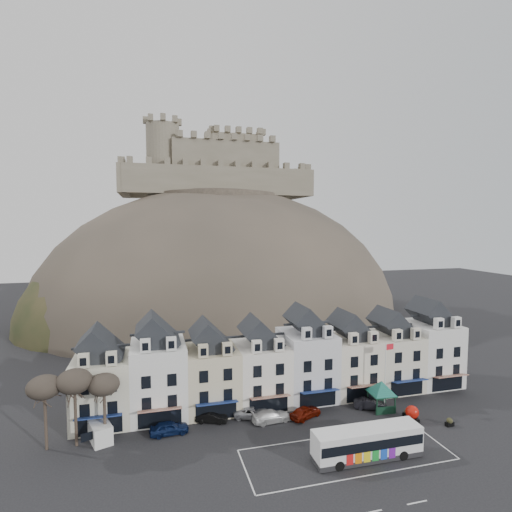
{
  "coord_description": "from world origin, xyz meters",
  "views": [
    {
      "loc": [
        -17.72,
        -35.41,
        24.37
      ],
      "look_at": [
        -1.89,
        24.0,
        19.49
      ],
      "focal_mm": 28.0,
      "sensor_mm": 36.0,
      "label": 1
    }
  ],
  "objects_px": {
    "red_buoy": "(412,413)",
    "flagpole": "(386,371)",
    "car_maroon": "(305,412)",
    "car_navy": "(169,428)",
    "bus_shelter": "(381,387)",
    "car_white": "(271,416)",
    "white_van": "(99,430)",
    "car_charcoal": "(370,404)",
    "car_silver": "(253,412)",
    "car_black": "(212,417)",
    "bus": "(367,441)"
  },
  "relations": [
    {
      "from": "car_black",
      "to": "car_charcoal",
      "type": "relative_size",
      "value": 0.92
    },
    {
      "from": "bus_shelter",
      "to": "flagpole",
      "type": "bearing_deg",
      "value": 19.89
    },
    {
      "from": "bus_shelter",
      "to": "bus",
      "type": "bearing_deg",
      "value": -125.35
    },
    {
      "from": "car_maroon",
      "to": "car_charcoal",
      "type": "bearing_deg",
      "value": -114.38
    },
    {
      "from": "red_buoy",
      "to": "car_white",
      "type": "xyz_separation_m",
      "value": [
        -16.88,
        4.43,
        -0.3
      ]
    },
    {
      "from": "bus_shelter",
      "to": "car_navy",
      "type": "height_order",
      "value": "bus_shelter"
    },
    {
      "from": "bus",
      "to": "car_maroon",
      "type": "height_order",
      "value": "bus"
    },
    {
      "from": "car_silver",
      "to": "car_charcoal",
      "type": "bearing_deg",
      "value": -78.55
    },
    {
      "from": "white_van",
      "to": "flagpole",
      "type": "bearing_deg",
      "value": -22.74
    },
    {
      "from": "bus_shelter",
      "to": "car_maroon",
      "type": "relative_size",
      "value": 1.39
    },
    {
      "from": "car_navy",
      "to": "car_maroon",
      "type": "relative_size",
      "value": 1.01
    },
    {
      "from": "bus_shelter",
      "to": "red_buoy",
      "type": "xyz_separation_m",
      "value": [
        2.01,
        -3.69,
        -2.03
      ]
    },
    {
      "from": "car_navy",
      "to": "car_charcoal",
      "type": "bearing_deg",
      "value": -94.8
    },
    {
      "from": "car_silver",
      "to": "bus",
      "type": "bearing_deg",
      "value": -123.26
    },
    {
      "from": "car_navy",
      "to": "bus_shelter",
      "type": "bearing_deg",
      "value": -96.0
    },
    {
      "from": "flagpole",
      "to": "car_white",
      "type": "relative_size",
      "value": 1.81
    },
    {
      "from": "car_black",
      "to": "car_charcoal",
      "type": "distance_m",
      "value": 20.88
    },
    {
      "from": "car_black",
      "to": "car_silver",
      "type": "relative_size",
      "value": 0.83
    },
    {
      "from": "car_navy",
      "to": "bus",
      "type": "bearing_deg",
      "value": -121.32
    },
    {
      "from": "bus_shelter",
      "to": "car_white",
      "type": "bearing_deg",
      "value": -179.12
    },
    {
      "from": "car_navy",
      "to": "flagpole",
      "type": "bearing_deg",
      "value": -95.5
    },
    {
      "from": "bus",
      "to": "flagpole",
      "type": "relative_size",
      "value": 1.3
    },
    {
      "from": "car_white",
      "to": "car_maroon",
      "type": "distance_m",
      "value": 4.44
    },
    {
      "from": "bus",
      "to": "car_silver",
      "type": "bearing_deg",
      "value": 129.35
    },
    {
      "from": "white_van",
      "to": "car_maroon",
      "type": "bearing_deg",
      "value": -23.18
    },
    {
      "from": "bus",
      "to": "car_navy",
      "type": "relative_size",
      "value": 2.6
    },
    {
      "from": "bus_shelter",
      "to": "white_van",
      "type": "bearing_deg",
      "value": -179.46
    },
    {
      "from": "car_navy",
      "to": "car_charcoal",
      "type": "distance_m",
      "value": 26.0
    },
    {
      "from": "car_silver",
      "to": "flagpole",
      "type": "bearing_deg",
      "value": -79.02
    },
    {
      "from": "bus_shelter",
      "to": "white_van",
      "type": "height_order",
      "value": "bus_shelter"
    },
    {
      "from": "red_buoy",
      "to": "car_silver",
      "type": "bearing_deg",
      "value": 162.17
    },
    {
      "from": "car_maroon",
      "to": "car_navy",
      "type": "bearing_deg",
      "value": 64.22
    },
    {
      "from": "car_white",
      "to": "bus_shelter",
      "type": "bearing_deg",
      "value": -98.44
    },
    {
      "from": "car_charcoal",
      "to": "red_buoy",
      "type": "bearing_deg",
      "value": -118.68
    },
    {
      "from": "car_navy",
      "to": "car_charcoal",
      "type": "height_order",
      "value": "car_navy"
    },
    {
      "from": "car_silver",
      "to": "bus_shelter",
      "type": "bearing_deg",
      "value": -80.05
    },
    {
      "from": "car_navy",
      "to": "car_silver",
      "type": "height_order",
      "value": "car_navy"
    },
    {
      "from": "red_buoy",
      "to": "flagpole",
      "type": "xyz_separation_m",
      "value": [
        -1.27,
        3.91,
        4.11
      ]
    },
    {
      "from": "flagpole",
      "to": "car_white",
      "type": "bearing_deg",
      "value": 178.07
    },
    {
      "from": "white_van",
      "to": "car_white",
      "type": "height_order",
      "value": "white_van"
    },
    {
      "from": "bus_shelter",
      "to": "car_silver",
      "type": "relative_size",
      "value": 1.31
    },
    {
      "from": "car_charcoal",
      "to": "car_navy",
      "type": "bearing_deg",
      "value": 113.39
    },
    {
      "from": "car_navy",
      "to": "car_silver",
      "type": "xyz_separation_m",
      "value": [
        10.4,
        1.41,
        -0.1
      ]
    },
    {
      "from": "bus_shelter",
      "to": "car_charcoal",
      "type": "height_order",
      "value": "bus_shelter"
    },
    {
      "from": "car_silver",
      "to": "car_charcoal",
      "type": "height_order",
      "value": "car_charcoal"
    },
    {
      "from": "car_white",
      "to": "car_charcoal",
      "type": "xyz_separation_m",
      "value": [
        13.63,
        -0.15,
        -0.02
      ]
    },
    {
      "from": "bus",
      "to": "car_maroon",
      "type": "relative_size",
      "value": 2.64
    },
    {
      "from": "red_buoy",
      "to": "flagpole",
      "type": "height_order",
      "value": "flagpole"
    },
    {
      "from": "car_black",
      "to": "car_maroon",
      "type": "bearing_deg",
      "value": -79.71
    },
    {
      "from": "bus",
      "to": "car_white",
      "type": "distance_m",
      "value": 12.45
    }
  ]
}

